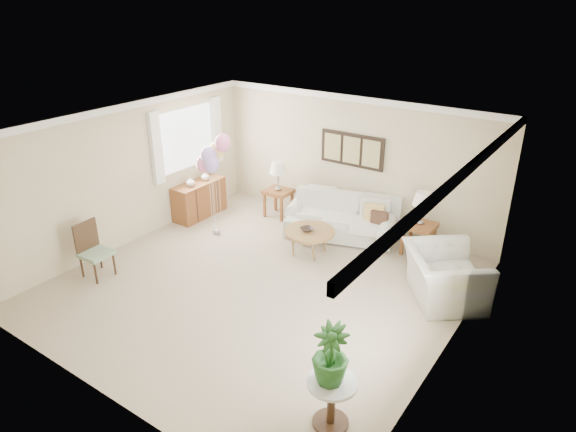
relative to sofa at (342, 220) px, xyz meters
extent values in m
plane|color=#B8A88B|center=(-0.18, -2.35, -0.33)|extent=(6.00, 6.00, 0.00)
cube|color=beige|center=(-0.18, 0.65, 0.97)|extent=(6.00, 0.04, 2.60)
cube|color=beige|center=(-0.18, -5.35, 0.97)|extent=(6.00, 0.04, 2.60)
cube|color=beige|center=(-3.18, -2.35, 0.97)|extent=(0.04, 6.00, 2.60)
cube|color=beige|center=(2.82, -2.35, 0.97)|extent=(0.04, 6.00, 2.60)
cube|color=white|center=(-0.18, -2.35, 2.26)|extent=(6.00, 6.00, 0.02)
cube|color=white|center=(-0.18, 0.62, 2.21)|extent=(6.00, 0.06, 0.12)
cube|color=white|center=(-3.15, -2.35, 2.21)|extent=(0.06, 6.00, 0.12)
cube|color=white|center=(2.79, -2.35, 2.21)|extent=(0.06, 6.00, 0.12)
cube|color=white|center=(-3.16, -0.85, 1.32)|extent=(0.04, 1.40, 1.20)
cube|color=white|center=(-3.12, -1.70, 1.32)|extent=(0.10, 0.22, 1.40)
cube|color=white|center=(-3.12, 0.00, 1.32)|extent=(0.10, 0.22, 1.40)
cube|color=black|center=(-0.18, 0.62, 1.22)|extent=(1.35, 0.04, 0.65)
cube|color=#8C8C59|center=(-0.60, 0.60, 1.22)|extent=(0.36, 0.02, 0.52)
cube|color=#8C8C59|center=(-0.18, 0.60, 1.22)|extent=(0.36, 0.02, 0.52)
cube|color=#8C8C59|center=(0.24, 0.60, 1.22)|extent=(0.36, 0.02, 0.52)
cube|color=silver|center=(-0.01, -0.06, -0.12)|extent=(2.20, 1.41, 0.33)
cube|color=silver|center=(-0.01, 0.25, 0.25)|extent=(2.01, 0.80, 0.51)
cylinder|color=silver|center=(-0.98, -0.06, 0.09)|extent=(0.53, 0.89, 0.30)
cylinder|color=silver|center=(0.97, -0.06, 0.09)|extent=(0.53, 0.89, 0.30)
cube|color=silver|center=(-0.59, -0.10, 0.08)|extent=(0.73, 0.80, 0.11)
cube|color=silver|center=(-0.01, -0.10, 0.08)|extent=(0.73, 0.80, 0.11)
cube|color=silver|center=(0.58, -0.10, 0.08)|extent=(0.73, 0.80, 0.11)
cube|color=#8FC2D8|center=(-0.73, 0.06, 0.28)|extent=(0.35, 0.11, 0.35)
cube|color=tan|center=(0.64, 0.06, 0.28)|extent=(0.35, 0.11, 0.35)
cube|color=#3E271B|center=(0.78, -0.01, 0.23)|extent=(0.32, 0.09, 0.32)
cube|color=silver|center=(-0.01, -0.06, -0.31)|extent=(1.86, 0.74, 0.04)
cube|color=brown|center=(-1.56, 0.08, 0.22)|extent=(0.54, 0.49, 0.08)
cube|color=brown|center=(-1.77, -0.12, -0.07)|extent=(0.05, 0.05, 0.51)
cube|color=brown|center=(-1.34, -0.12, -0.07)|extent=(0.05, 0.05, 0.51)
cube|color=brown|center=(-1.77, 0.27, -0.07)|extent=(0.05, 0.05, 0.51)
cube|color=brown|center=(-1.34, 0.27, -0.07)|extent=(0.05, 0.05, 0.51)
cube|color=brown|center=(1.50, 0.14, 0.23)|extent=(0.55, 0.50, 0.08)
cube|color=brown|center=(1.28, -0.06, -0.07)|extent=(0.05, 0.05, 0.52)
cube|color=brown|center=(1.72, -0.06, -0.07)|extent=(0.05, 0.05, 0.52)
cube|color=brown|center=(1.28, 0.34, -0.07)|extent=(0.05, 0.05, 0.52)
cube|color=brown|center=(1.72, 0.34, -0.07)|extent=(0.05, 0.05, 0.52)
cylinder|color=gray|center=(-1.56, 0.08, 0.29)|extent=(0.14, 0.14, 0.06)
cylinder|color=gray|center=(-1.56, 0.08, 0.48)|extent=(0.04, 0.04, 0.31)
cone|color=silver|center=(-1.56, 0.08, 0.75)|extent=(0.35, 0.35, 0.24)
cylinder|color=gray|center=(1.50, 0.14, 0.30)|extent=(0.14, 0.14, 0.06)
cylinder|color=gray|center=(1.50, 0.14, 0.48)|extent=(0.04, 0.04, 0.30)
cone|color=silver|center=(1.50, 0.14, 0.75)|extent=(0.34, 0.34, 0.24)
cylinder|color=olive|center=(-0.12, -0.97, 0.11)|extent=(0.91, 0.91, 0.05)
cylinder|color=olive|center=(0.10, -0.75, -0.12)|extent=(0.04, 0.04, 0.41)
cylinder|color=olive|center=(-0.33, -0.75, -0.12)|extent=(0.04, 0.04, 0.41)
cylinder|color=olive|center=(-0.33, -1.18, -0.12)|extent=(0.04, 0.04, 0.41)
cylinder|color=olive|center=(0.10, -1.18, -0.12)|extent=(0.04, 0.04, 0.41)
imported|color=black|center=(-0.16, -1.00, 0.16)|extent=(0.30, 0.30, 0.06)
imported|color=silver|center=(2.38, -1.05, 0.07)|extent=(1.61, 1.64, 0.80)
cylinder|color=silver|center=(2.22, -4.20, 0.26)|extent=(0.56, 0.56, 0.04)
cylinder|color=#392617|center=(2.22, -4.20, -0.04)|extent=(0.09, 0.09, 0.56)
cylinder|color=#392617|center=(2.22, -4.20, -0.32)|extent=(0.41, 0.41, 0.01)
imported|color=#194C1A|center=(2.19, -4.21, 0.63)|extent=(0.44, 0.44, 0.70)
cube|color=gray|center=(-2.60, -3.64, 0.09)|extent=(0.48, 0.48, 0.06)
cylinder|color=#392617|center=(-2.78, -3.82, -0.14)|extent=(0.04, 0.04, 0.38)
cylinder|color=#392617|center=(-2.41, -3.82, -0.14)|extent=(0.04, 0.04, 0.38)
cylinder|color=#392617|center=(-2.78, -3.45, -0.14)|extent=(0.04, 0.04, 0.38)
cylinder|color=#392617|center=(-2.41, -3.45, -0.14)|extent=(0.04, 0.04, 0.38)
cube|color=#392617|center=(-2.80, -3.64, 0.36)|extent=(0.06, 0.44, 0.50)
cube|color=brown|center=(-2.94, -0.85, 0.04)|extent=(0.45, 1.20, 0.74)
cube|color=#392617|center=(-2.93, -1.15, 0.04)|extent=(0.46, 0.02, 0.70)
cube|color=#392617|center=(-2.93, -0.55, 0.04)|extent=(0.46, 0.02, 0.70)
imported|color=silver|center=(-2.92, -1.08, 0.51)|extent=(0.22, 0.22, 0.19)
imported|color=beige|center=(-2.92, -0.65, 0.50)|extent=(0.20, 0.20, 0.18)
cube|color=gray|center=(-2.05, -1.32, -0.29)|extent=(0.11, 0.11, 0.08)
ellipsoid|color=pink|center=(-2.17, -1.40, 1.11)|extent=(0.30, 0.30, 0.34)
cylinder|color=silver|center=(-2.11, -1.36, 0.35)|extent=(0.01, 0.01, 1.19)
ellipsoid|color=#B498E8|center=(-1.98, -1.41, 1.15)|extent=(0.30, 0.30, 0.34)
cylinder|color=silver|center=(-2.02, -1.37, 0.37)|extent=(0.01, 0.01, 1.22)
ellipsoid|color=#FFD876|center=(-2.07, -1.17, 1.33)|extent=(0.30, 0.30, 0.34)
cylinder|color=silver|center=(-2.06, -1.24, 0.46)|extent=(0.01, 0.01, 1.40)
ellipsoid|color=pink|center=(-1.85, -1.22, 1.53)|extent=(0.30, 0.30, 0.34)
cylinder|color=silver|center=(-1.95, -1.27, 0.56)|extent=(0.01, 0.01, 1.60)
ellipsoid|color=#B498E8|center=(-2.05, -1.41, 1.30)|extent=(0.30, 0.30, 0.34)
cylinder|color=silver|center=(-2.05, -1.36, 0.44)|extent=(0.01, 0.01, 1.37)
camera|label=1|loc=(4.26, -7.97, 4.11)|focal=32.00mm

